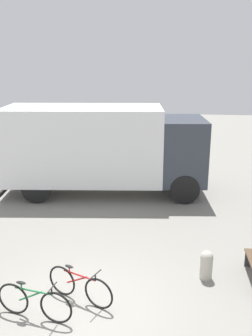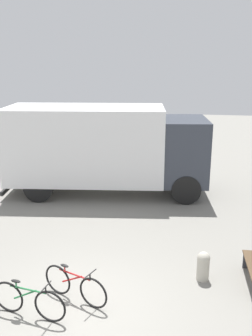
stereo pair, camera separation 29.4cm
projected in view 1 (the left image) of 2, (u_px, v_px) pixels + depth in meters
ground_plane at (83, 309)px, 7.98m from camera, size 60.00×60.00×0.00m
delivery_truck at (102, 146)px, 14.45m from camera, size 7.93×3.39×3.40m
bicycle_near at (34, 302)px, 7.60m from camera, size 1.68×0.46×0.80m
bicycle_middle at (80, 286)px, 8.14m from camera, size 1.59×0.71×0.80m
bollard_near_bench at (206, 264)px, 8.99m from camera, size 0.31×0.31×0.73m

